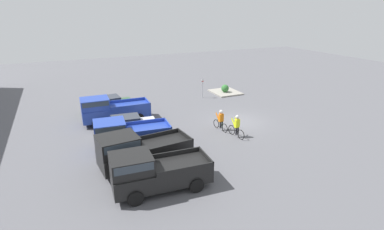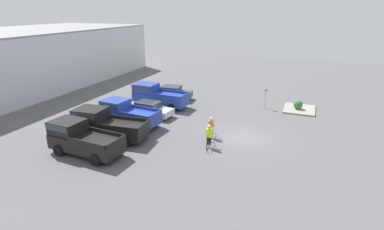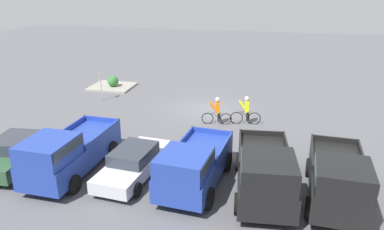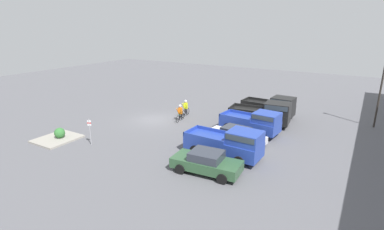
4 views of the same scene
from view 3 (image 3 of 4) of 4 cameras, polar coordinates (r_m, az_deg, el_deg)
ground_plane at (r=24.89m, az=2.32°, el=0.81°), size 80.00×80.00×0.00m
pickup_truck_0 at (r=15.32m, az=21.44°, el=-8.98°), size 2.48×5.29×2.23m
pickup_truck_1 at (r=14.97m, az=11.11°, el=-8.49°), size 2.70×5.72×2.27m
pickup_truck_2 at (r=15.31m, az=0.14°, el=-7.65°), size 2.59×5.22×2.10m
sedan_0 at (r=16.70m, az=-8.81°, el=-7.08°), size 2.21×4.86×1.33m
pickup_truck_3 at (r=17.18m, az=-18.50°, el=-5.38°), size 2.35×5.61×2.22m
sedan_1 at (r=19.10m, az=-25.10°, el=-5.04°), size 2.29×4.58×1.46m
cyclist_0 at (r=22.21m, az=3.86°, el=0.69°), size 1.80×0.51×1.69m
cyclist_1 at (r=22.41m, az=8.25°, el=0.76°), size 1.82×0.51×1.75m
fire_lane_sign at (r=27.19m, az=-13.72°, el=4.79°), size 0.15×0.28×2.14m
curb_island at (r=30.64m, az=-12.06°, el=4.25°), size 3.29×2.90×0.15m
shrub at (r=30.30m, az=-11.95°, el=5.07°), size 0.86×0.86×0.86m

